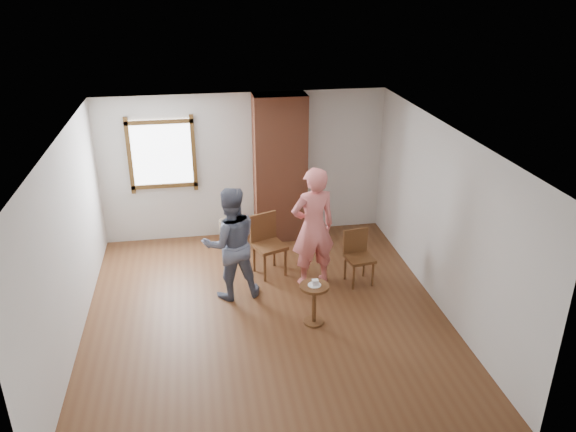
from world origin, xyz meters
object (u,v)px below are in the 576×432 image
object	(u,v)px
dining_chair_right	(358,253)
dining_chair_left	(267,241)
man	(231,243)
stoneware_crock	(229,231)
side_table	(314,298)
person_pink	(313,227)

from	to	relation	value
dining_chair_right	dining_chair_left	bearing A→B (deg)	150.11
dining_chair_right	man	distance (m)	1.99
dining_chair_right	man	bearing A→B (deg)	174.37
dining_chair_right	stoneware_crock	bearing A→B (deg)	129.68
stoneware_crock	dining_chair_right	size ratio (longest dim) A/B	0.51
stoneware_crock	man	xyz separation A→B (m)	(-0.08, -1.78, 0.64)
side_table	person_pink	bearing A→B (deg)	79.24
dining_chair_left	side_table	bearing A→B (deg)	-94.63
man	stoneware_crock	bearing A→B (deg)	-100.01
man	side_table	bearing A→B (deg)	130.99
side_table	dining_chair_right	bearing A→B (deg)	48.34
stoneware_crock	person_pink	bearing A→B (deg)	-54.27
side_table	person_pink	xyz separation A→B (m)	(0.20, 1.07, 0.54)
stoneware_crock	person_pink	distance (m)	2.14
person_pink	side_table	bearing A→B (deg)	69.27
side_table	man	xyz separation A→B (m)	(-1.05, 0.92, 0.46)
dining_chair_right	man	world-z (taller)	man
dining_chair_left	side_table	size ratio (longest dim) A/B	1.63
man	dining_chair_left	bearing A→B (deg)	-141.96
side_table	person_pink	size ratio (longest dim) A/B	0.32
stoneware_crock	dining_chair_left	xyz separation A→B (m)	(0.53, -1.16, 0.33)
dining_chair_left	man	xyz separation A→B (m)	(-0.61, -0.62, 0.31)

